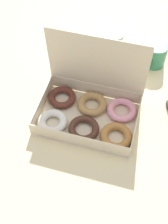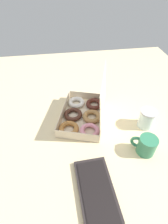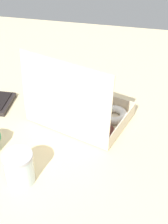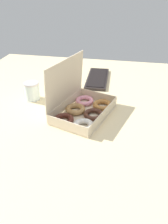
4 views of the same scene
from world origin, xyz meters
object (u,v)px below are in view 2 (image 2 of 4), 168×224
object	(u,v)px
donut_box	(85,113)
keyboard	(99,201)
coffee_mug	(146,145)
glass_jar	(147,118)

from	to	relation	value
donut_box	keyboard	size ratio (longest dim) A/B	1.07
donut_box	keyboard	distance (cm)	46.55
donut_box	coffee_mug	distance (cm)	36.66
donut_box	coffee_mug	size ratio (longest dim) A/B	3.51
donut_box	keyboard	bearing A→B (deg)	-2.03
keyboard	coffee_mug	xyz separation A→B (cm)	(-19.63, 26.61, 3.73)
donut_box	glass_jar	bearing A→B (deg)	71.58
keyboard	coffee_mug	world-z (taller)	coffee_mug
glass_jar	keyboard	bearing A→B (deg)	-43.37
keyboard	glass_jar	bearing A→B (deg)	136.63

